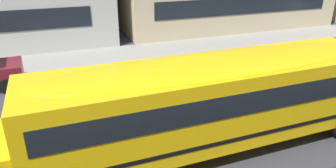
# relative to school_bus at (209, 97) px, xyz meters

# --- Properties ---
(ground_plane) EXTENTS (400.00, 400.00, 0.00)m
(ground_plane) POSITION_rel_school_bus_xyz_m (-1.76, 1.96, -1.59)
(ground_plane) COLOR #38383D
(sidewalk_far) EXTENTS (120.00, 3.00, 0.01)m
(sidewalk_far) POSITION_rel_school_bus_xyz_m (-1.76, 9.83, -1.58)
(sidewalk_far) COLOR gray
(sidewalk_far) RESTS_ON ground_plane
(lane_centreline) EXTENTS (110.00, 0.16, 0.01)m
(lane_centreline) POSITION_rel_school_bus_xyz_m (-1.76, 1.96, -1.58)
(lane_centreline) COLOR silver
(lane_centreline) RESTS_ON ground_plane
(school_bus) EXTENTS (11.96, 2.83, 2.67)m
(school_bus) POSITION_rel_school_bus_xyz_m (0.00, 0.00, 0.00)
(school_bus) COLOR yellow
(school_bus) RESTS_ON ground_plane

